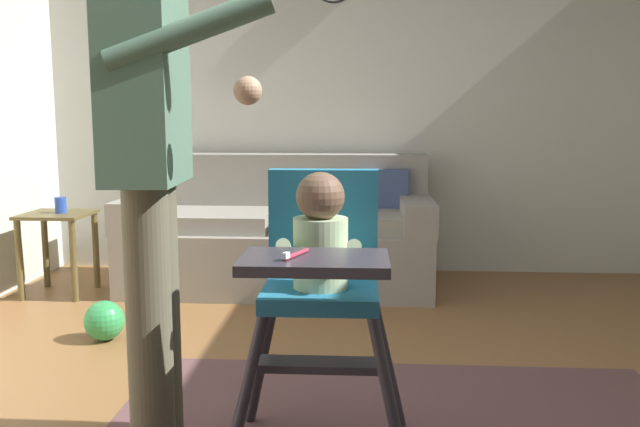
{
  "coord_description": "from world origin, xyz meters",
  "views": [
    {
      "loc": [
        0.07,
        -2.21,
        1.13
      ],
      "look_at": [
        -0.08,
        0.06,
        0.79
      ],
      "focal_mm": 37.87,
      "sensor_mm": 36.0,
      "label": 1
    }
  ],
  "objects_px": {
    "side_table": "(58,235)",
    "sippy_cup": "(61,205)",
    "toy_ball": "(104,321)",
    "high_chair": "(321,262)",
    "couch": "(281,236)",
    "adult_standing": "(151,172)"
  },
  "relations": [
    {
      "from": "side_table",
      "to": "sippy_cup",
      "type": "height_order",
      "value": "sippy_cup"
    },
    {
      "from": "side_table",
      "to": "sippy_cup",
      "type": "bearing_deg",
      "value": 0.0
    },
    {
      "from": "toy_ball",
      "to": "sippy_cup",
      "type": "distance_m",
      "value": 1.14
    },
    {
      "from": "high_chair",
      "to": "toy_ball",
      "type": "relative_size",
      "value": 4.76
    },
    {
      "from": "couch",
      "to": "side_table",
      "type": "height_order",
      "value": "couch"
    },
    {
      "from": "couch",
      "to": "toy_ball",
      "type": "distance_m",
      "value": 1.41
    },
    {
      "from": "side_table",
      "to": "sippy_cup",
      "type": "distance_m",
      "value": 0.19
    },
    {
      "from": "adult_standing",
      "to": "side_table",
      "type": "height_order",
      "value": "adult_standing"
    },
    {
      "from": "couch",
      "to": "side_table",
      "type": "xyz_separation_m",
      "value": [
        -1.37,
        -0.31,
        0.05
      ]
    },
    {
      "from": "high_chair",
      "to": "side_table",
      "type": "relative_size",
      "value": 1.85
    },
    {
      "from": "adult_standing",
      "to": "couch",
      "type": "bearing_deg",
      "value": 83.21
    },
    {
      "from": "high_chair",
      "to": "side_table",
      "type": "bearing_deg",
      "value": -138.41
    },
    {
      "from": "toy_ball",
      "to": "sippy_cup",
      "type": "relative_size",
      "value": 2.02
    },
    {
      "from": "high_chair",
      "to": "sippy_cup",
      "type": "height_order",
      "value": "high_chair"
    },
    {
      "from": "adult_standing",
      "to": "toy_ball",
      "type": "distance_m",
      "value": 1.58
    },
    {
      "from": "high_chair",
      "to": "sippy_cup",
      "type": "relative_size",
      "value": 9.61
    },
    {
      "from": "toy_ball",
      "to": "side_table",
      "type": "relative_size",
      "value": 0.39
    },
    {
      "from": "adult_standing",
      "to": "side_table",
      "type": "xyz_separation_m",
      "value": [
        -1.26,
        2.03,
        -0.57
      ]
    },
    {
      "from": "couch",
      "to": "sippy_cup",
      "type": "relative_size",
      "value": 19.82
    },
    {
      "from": "toy_ball",
      "to": "side_table",
      "type": "bearing_deg",
      "value": 125.98
    },
    {
      "from": "couch",
      "to": "high_chair",
      "type": "xyz_separation_m",
      "value": [
        0.41,
        -2.3,
        0.34
      ]
    },
    {
      "from": "adult_standing",
      "to": "sippy_cup",
      "type": "bearing_deg",
      "value": 117.24
    }
  ]
}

